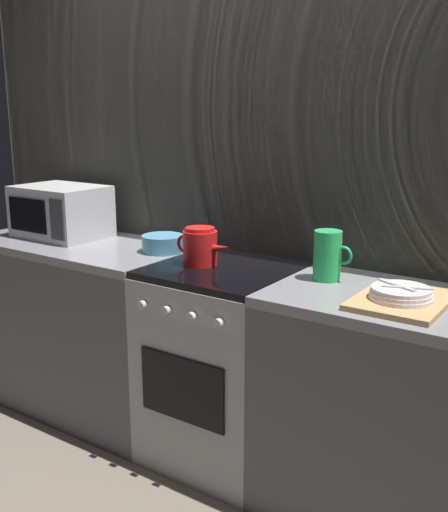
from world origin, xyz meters
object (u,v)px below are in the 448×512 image
object	(u,v)px
stove_unit	(224,364)
mixing_bowl	(163,244)
pitcher	(328,255)
kettle	(200,247)
dish_pile	(402,297)
microwave	(61,212)

from	to	relation	value
stove_unit	mixing_bowl	distance (m)	0.64
pitcher	stove_unit	bearing A→B (deg)	-170.83
stove_unit	kettle	xyz separation A→B (m)	(-0.11, -0.02, 0.53)
kettle	pitcher	bearing A→B (deg)	9.36
kettle	dish_pile	distance (m)	0.91
stove_unit	mixing_bowl	world-z (taller)	mixing_bowl
kettle	microwave	bearing A→B (deg)	176.45
mixing_bowl	dish_pile	xyz separation A→B (m)	(1.20, -0.13, -0.02)
dish_pile	kettle	bearing A→B (deg)	177.67
mixing_bowl	dish_pile	world-z (taller)	mixing_bowl
mixing_bowl	microwave	bearing A→B (deg)	-177.02
mixing_bowl	pitcher	distance (m)	0.86
microwave	kettle	distance (m)	0.96
microwave	pitcher	distance (m)	1.52
microwave	kettle	world-z (taller)	microwave
microwave	kettle	xyz separation A→B (m)	(0.96, -0.06, -0.05)
microwave	dish_pile	world-z (taller)	microwave
microwave	mixing_bowl	size ratio (longest dim) A/B	2.30
stove_unit	pitcher	distance (m)	0.72
stove_unit	kettle	bearing A→B (deg)	-169.86
stove_unit	kettle	distance (m)	0.54
pitcher	kettle	bearing A→B (deg)	-170.64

